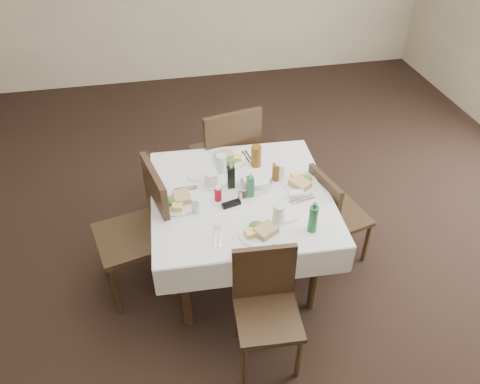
% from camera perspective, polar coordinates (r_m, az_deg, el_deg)
% --- Properties ---
extents(ground_plane, '(7.00, 7.00, 0.00)m').
position_cam_1_polar(ground_plane, '(3.92, 2.94, -7.34)').
color(ground_plane, black).
extents(room_shell, '(6.04, 7.04, 2.80)m').
position_cam_1_polar(room_shell, '(2.94, 4.05, 16.54)').
color(room_shell, '#BBAD93').
rests_on(room_shell, ground).
extents(dining_table, '(1.30, 1.30, 0.76)m').
position_cam_1_polar(dining_table, '(3.32, 0.09, -1.40)').
color(dining_table, black).
rests_on(dining_table, ground).
extents(chair_north, '(0.58, 0.58, 1.03)m').
position_cam_1_polar(chair_north, '(4.00, -1.48, 4.81)').
color(chair_north, black).
rests_on(chair_north, ground).
extents(chair_south, '(0.42, 0.42, 0.84)m').
position_cam_1_polar(chair_south, '(2.98, 3.17, -12.99)').
color(chair_south, black).
rests_on(chair_south, ground).
extents(chair_east, '(0.48, 0.48, 0.84)m').
position_cam_1_polar(chair_east, '(3.62, 11.11, -2.42)').
color(chair_east, black).
rests_on(chair_east, ground).
extents(chair_west, '(0.58, 0.58, 1.01)m').
position_cam_1_polar(chair_west, '(3.37, -11.71, -3.86)').
color(chair_west, black).
rests_on(chair_west, ground).
extents(meal_north, '(0.26, 0.26, 0.06)m').
position_cam_1_polar(meal_north, '(3.58, -1.42, 4.09)').
color(meal_north, white).
rests_on(meal_north, dining_table).
extents(meal_south, '(0.26, 0.26, 0.06)m').
position_cam_1_polar(meal_south, '(2.95, 2.43, -4.79)').
color(meal_south, white).
rests_on(meal_south, dining_table).
extents(meal_east, '(0.26, 0.26, 0.06)m').
position_cam_1_polar(meal_east, '(3.37, 7.40, 1.24)').
color(meal_east, white).
rests_on(meal_east, dining_table).
extents(meal_west, '(0.26, 0.26, 0.06)m').
position_cam_1_polar(meal_west, '(3.20, -7.54, -1.12)').
color(meal_west, white).
rests_on(meal_west, dining_table).
extents(side_plate_a, '(0.14, 0.14, 0.01)m').
position_cam_1_polar(side_plate_a, '(3.45, -5.37, 2.03)').
color(side_plate_a, white).
rests_on(side_plate_a, dining_table).
extents(side_plate_b, '(0.16, 0.16, 0.01)m').
position_cam_1_polar(side_plate_b, '(3.11, 5.75, -2.72)').
color(side_plate_b, white).
rests_on(side_plate_b, dining_table).
extents(water_n, '(0.08, 0.08, 0.15)m').
position_cam_1_polar(water_n, '(3.44, -2.29, 3.48)').
color(water_n, silver).
rests_on(water_n, dining_table).
extents(water_s, '(0.08, 0.08, 0.15)m').
position_cam_1_polar(water_s, '(3.00, 4.75, -2.71)').
color(water_s, silver).
rests_on(water_s, dining_table).
extents(water_e, '(0.07, 0.07, 0.13)m').
position_cam_1_polar(water_e, '(3.39, 4.85, 2.57)').
color(water_e, silver).
rests_on(water_e, dining_table).
extents(water_w, '(0.06, 0.06, 0.12)m').
position_cam_1_polar(water_w, '(3.10, -5.34, -1.59)').
color(water_w, silver).
rests_on(water_w, dining_table).
extents(iced_tea_a, '(0.08, 0.08, 0.17)m').
position_cam_1_polar(iced_tea_a, '(3.50, 1.99, 4.41)').
color(iced_tea_a, brown).
rests_on(iced_tea_a, dining_table).
extents(iced_tea_b, '(0.06, 0.06, 0.13)m').
position_cam_1_polar(iced_tea_b, '(3.38, 4.46, 2.45)').
color(iced_tea_b, brown).
rests_on(iced_tea_b, dining_table).
extents(bread_basket, '(0.22, 0.22, 0.07)m').
position_cam_1_polar(bread_basket, '(3.33, 1.99, 1.31)').
color(bread_basket, silver).
rests_on(bread_basket, dining_table).
extents(oil_cruet_dark, '(0.05, 0.05, 0.22)m').
position_cam_1_polar(oil_cruet_dark, '(3.28, -1.13, 1.95)').
color(oil_cruet_dark, black).
rests_on(oil_cruet_dark, dining_table).
extents(oil_cruet_green, '(0.05, 0.05, 0.20)m').
position_cam_1_polar(oil_cruet_green, '(3.20, 1.22, 0.77)').
color(oil_cruet_green, '#1E6738').
rests_on(oil_cruet_green, dining_table).
extents(ketchup_bottle, '(0.05, 0.05, 0.11)m').
position_cam_1_polar(ketchup_bottle, '(3.19, -2.70, -0.23)').
color(ketchup_bottle, '#A8081A').
rests_on(ketchup_bottle, dining_table).
extents(salt_shaker, '(0.03, 0.03, 0.07)m').
position_cam_1_polar(salt_shaker, '(3.19, -0.02, -0.52)').
color(salt_shaker, white).
rests_on(salt_shaker, dining_table).
extents(pepper_shaker, '(0.03, 0.03, 0.08)m').
position_cam_1_polar(pepper_shaker, '(3.22, 0.49, -0.10)').
color(pepper_shaker, '#40291F').
rests_on(pepper_shaker, dining_table).
extents(coffee_mug, '(0.15, 0.15, 0.11)m').
position_cam_1_polar(coffee_mug, '(3.33, -3.50, 1.54)').
color(coffee_mug, white).
rests_on(coffee_mug, dining_table).
extents(sunglasses, '(0.14, 0.07, 0.03)m').
position_cam_1_polar(sunglasses, '(3.16, -1.08, -1.46)').
color(sunglasses, black).
rests_on(sunglasses, dining_table).
extents(green_bottle, '(0.06, 0.06, 0.22)m').
position_cam_1_polar(green_bottle, '(2.96, 8.91, -3.21)').
color(green_bottle, '#1E6738').
rests_on(green_bottle, dining_table).
extents(sugar_caddy, '(0.10, 0.06, 0.05)m').
position_cam_1_polar(sugar_caddy, '(3.24, 6.87, -0.33)').
color(sugar_caddy, white).
rests_on(sugar_caddy, dining_table).
extents(cutlery_n, '(0.07, 0.18, 0.01)m').
position_cam_1_polar(cutlery_n, '(3.63, 0.92, 4.31)').
color(cutlery_n, silver).
rests_on(cutlery_n, dining_table).
extents(cutlery_s, '(0.08, 0.20, 0.01)m').
position_cam_1_polar(cutlery_s, '(2.95, -2.72, -5.41)').
color(cutlery_s, silver).
rests_on(cutlery_s, dining_table).
extents(cutlery_e, '(0.20, 0.09, 0.01)m').
position_cam_1_polar(cutlery_e, '(3.24, 7.56, -0.99)').
color(cutlery_e, silver).
rests_on(cutlery_e, dining_table).
extents(cutlery_w, '(0.16, 0.04, 0.01)m').
position_cam_1_polar(cutlery_w, '(3.33, -6.62, 0.37)').
color(cutlery_w, silver).
rests_on(cutlery_w, dining_table).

